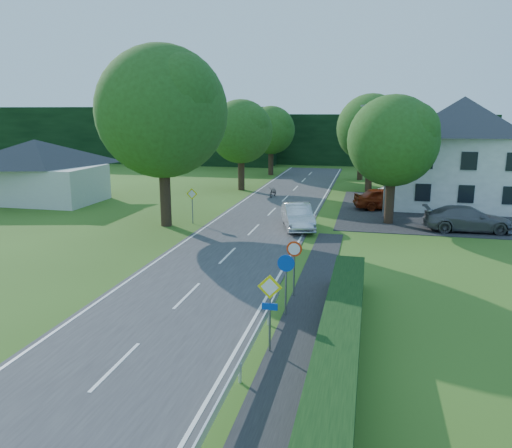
% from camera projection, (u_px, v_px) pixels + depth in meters
% --- Properties ---
extents(road, '(7.00, 80.00, 0.04)m').
position_uv_depth(road, '(237.00, 246.00, 28.27)').
color(road, '#333335').
rests_on(road, ground).
extents(parking_pad, '(14.00, 16.00, 0.04)m').
position_uv_depth(parking_pad, '(434.00, 211.00, 37.99)').
color(parking_pad, black).
rests_on(parking_pad, ground).
extents(line_edge_left, '(0.12, 80.00, 0.01)m').
position_uv_depth(line_edge_left, '(184.00, 242.00, 28.98)').
color(line_edge_left, white).
rests_on(line_edge_left, road).
extents(line_edge_right, '(0.12, 80.00, 0.01)m').
position_uv_depth(line_edge_right, '(294.00, 249.00, 27.55)').
color(line_edge_right, white).
rests_on(line_edge_right, road).
extents(line_centre, '(0.12, 80.00, 0.01)m').
position_uv_depth(line_centre, '(237.00, 246.00, 28.27)').
color(line_centre, white).
rests_on(line_centre, road).
extents(tree_main, '(9.40, 9.40, 11.64)m').
position_uv_depth(tree_main, '(163.00, 138.00, 32.10)').
color(tree_main, '#264A16').
rests_on(tree_main, ground).
extents(tree_left_far, '(7.00, 7.00, 8.58)m').
position_uv_depth(tree_left_far, '(241.00, 145.00, 47.42)').
color(tree_left_far, '#264A16').
rests_on(tree_left_far, ground).
extents(tree_right_far, '(7.40, 7.40, 9.09)m').
position_uv_depth(tree_right_far, '(370.00, 143.00, 46.63)').
color(tree_right_far, '#264A16').
rests_on(tree_right_far, ground).
extents(tree_left_back, '(6.60, 6.60, 8.07)m').
position_uv_depth(tree_left_back, '(271.00, 141.00, 58.76)').
color(tree_left_back, '#264A16').
rests_on(tree_left_back, ground).
extents(tree_right_back, '(6.20, 6.20, 7.56)m').
position_uv_depth(tree_right_back, '(361.00, 145.00, 54.62)').
color(tree_right_back, '#264A16').
rests_on(tree_right_back, ground).
extents(tree_right_mid, '(7.00, 7.00, 8.58)m').
position_uv_depth(tree_right_mid, '(392.00, 160.00, 33.05)').
color(tree_right_mid, '#264A16').
rests_on(tree_right_mid, ground).
extents(treeline_left, '(44.00, 6.00, 8.00)m').
position_uv_depth(treeline_left, '(128.00, 135.00, 73.43)').
color(treeline_left, black).
rests_on(treeline_left, ground).
extents(treeline_right, '(30.00, 5.00, 7.00)m').
position_uv_depth(treeline_right, '(379.00, 140.00, 69.44)').
color(treeline_right, black).
rests_on(treeline_right, ground).
extents(bungalow_left, '(11.00, 6.50, 5.20)m').
position_uv_depth(bungalow_left, '(37.00, 170.00, 41.56)').
color(bungalow_left, beige).
rests_on(bungalow_left, ground).
extents(house_white, '(10.60, 8.40, 8.60)m').
position_uv_depth(house_white, '(460.00, 151.00, 39.42)').
color(house_white, silver).
rests_on(house_white, ground).
extents(streetlight, '(2.03, 0.18, 8.00)m').
position_uv_depth(streetlight, '(385.00, 155.00, 35.01)').
color(streetlight, slate).
rests_on(streetlight, ground).
extents(sign_priority_right, '(0.78, 0.09, 2.59)m').
position_uv_depth(sign_priority_right, '(270.00, 299.00, 15.51)').
color(sign_priority_right, slate).
rests_on(sign_priority_right, ground).
extents(sign_roundabout, '(0.64, 0.08, 2.37)m').
position_uv_depth(sign_roundabout, '(286.00, 273.00, 18.39)').
color(sign_roundabout, slate).
rests_on(sign_roundabout, ground).
extents(sign_speed_limit, '(0.64, 0.11, 2.37)m').
position_uv_depth(sign_speed_limit, '(294.00, 256.00, 20.26)').
color(sign_speed_limit, slate).
rests_on(sign_speed_limit, ground).
extents(sign_priority_left, '(0.78, 0.09, 2.44)m').
position_uv_depth(sign_priority_left, '(192.00, 199.00, 33.61)').
color(sign_priority_left, slate).
rests_on(sign_priority_left, ground).
extents(moving_car, '(2.94, 5.12, 1.60)m').
position_uv_depth(moving_car, '(298.00, 216.00, 32.29)').
color(moving_car, silver).
rests_on(moving_car, road).
extents(motorcycle, '(0.76, 1.71, 0.87)m').
position_uv_depth(motorcycle, '(273.00, 192.00, 44.22)').
color(motorcycle, black).
rests_on(motorcycle, road).
extents(parked_car_red, '(5.21, 3.12, 1.66)m').
position_uv_depth(parked_car_red, '(386.00, 199.00, 38.59)').
color(parked_car_red, maroon).
rests_on(parked_car_red, parking_pad).
extents(parked_car_silver_a, '(4.60, 2.43, 1.44)m').
position_uv_depth(parked_car_silver_a, '(401.00, 194.00, 41.15)').
color(parked_car_silver_a, '#9F9FA3').
rests_on(parked_car_silver_a, parking_pad).
extents(parked_car_grey, '(5.54, 2.53, 1.57)m').
position_uv_depth(parked_car_grey, '(468.00, 219.00, 31.59)').
color(parked_car_grey, '#59575D').
rests_on(parked_car_grey, parking_pad).
extents(parked_car_silver_b, '(4.67, 2.76, 1.22)m').
position_uv_depth(parked_car_silver_b, '(478.00, 204.00, 37.53)').
color(parked_car_silver_b, '#A6A6AD').
rests_on(parked_car_silver_b, parking_pad).
extents(parasol, '(2.26, 2.29, 1.81)m').
position_uv_depth(parasol, '(417.00, 195.00, 39.93)').
color(parasol, '#AA200D').
rests_on(parasol, parking_pad).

